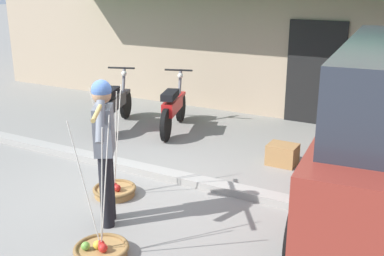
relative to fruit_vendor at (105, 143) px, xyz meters
The scene contains 9 objects.
ground_plane 1.21m from the fruit_vendor, 93.40° to the left, with size 90.00×90.00×0.00m, color gray.
sidewalk_curb 1.70m from the fruit_vendor, 91.73° to the left, with size 20.00×0.24×0.10m, color gray.
fruit_vendor is the anchor object (origin of this frame).
fruit_basket_left_side 1.15m from the fruit_vendor, 122.83° to the left, with size 0.57×0.57×1.45m.
fruit_basket_right_side 1.15m from the fruit_vendor, 57.52° to the right, with size 0.57×0.57×1.45m.
motorcycle_nearest_shop 3.80m from the fruit_vendor, 126.55° to the left, with size 0.76×1.74×1.09m.
motorcycle_second_in_row 3.59m from the fruit_vendor, 108.93° to the left, with size 0.72×1.75×1.09m.
storefront_building 7.77m from the fruit_vendor, 97.27° to the left, with size 13.00×6.00×4.20m.
wooden_crate 3.09m from the fruit_vendor, 66.59° to the left, with size 0.44×0.36×0.32m, color olive.
Camera 1 is at (3.28, -4.54, 2.70)m, focal length 43.85 mm.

